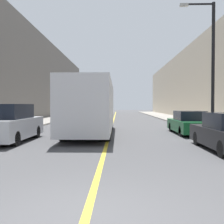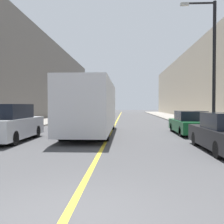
% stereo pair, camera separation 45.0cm
% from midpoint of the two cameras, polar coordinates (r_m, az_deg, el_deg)
% --- Properties ---
extents(ground_plane, '(200.00, 200.00, 0.00)m').
position_cam_midpoint_polar(ground_plane, '(4.57, -8.88, -22.14)').
color(ground_plane, '#474749').
extents(sidewalk_left, '(3.76, 72.00, 0.13)m').
position_cam_midpoint_polar(sidewalk_left, '(35.26, -13.04, -1.43)').
color(sidewalk_left, gray).
rests_on(sidewalk_left, ground).
extents(sidewalk_right, '(3.76, 72.00, 0.13)m').
position_cam_midpoint_polar(sidewalk_right, '(34.92, 13.19, -1.46)').
color(sidewalk_right, gray).
rests_on(sidewalk_right, ground).
extents(building_row_left, '(4.00, 72.00, 11.62)m').
position_cam_midpoint_polar(building_row_left, '(36.59, -19.04, 7.64)').
color(building_row_left, '#66605B').
rests_on(building_row_left, ground).
extents(building_row_right, '(4.00, 72.00, 9.80)m').
position_cam_midpoint_polar(building_row_right, '(36.01, 19.33, 6.28)').
color(building_row_right, beige).
rests_on(building_row_right, ground).
extents(road_center_line, '(0.16, 72.00, 0.01)m').
position_cam_midpoint_polar(road_center_line, '(34.18, 0.01, -1.58)').
color(road_center_line, gold).
rests_on(road_center_line, ground).
extents(bus, '(2.59, 10.29, 3.26)m').
position_cam_midpoint_polar(bus, '(16.60, -5.26, 1.20)').
color(bus, silver).
rests_on(bus, ground).
extents(parked_suv_left, '(1.99, 4.93, 1.89)m').
position_cam_midpoint_polar(parked_suv_left, '(14.22, -22.30, -2.48)').
color(parked_suv_left, silver).
rests_on(parked_suv_left, ground).
extents(car_right_mid, '(1.80, 4.75, 1.47)m').
position_cam_midpoint_polar(car_right_mid, '(17.29, 15.63, -2.43)').
color(car_right_mid, '#145128').
rests_on(car_right_mid, ground).
extents(street_lamp_right, '(2.16, 0.24, 8.00)m').
position_cam_midpoint_polar(street_lamp_right, '(17.40, 19.95, 10.57)').
color(street_lamp_right, black).
rests_on(street_lamp_right, sidewalk_right).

